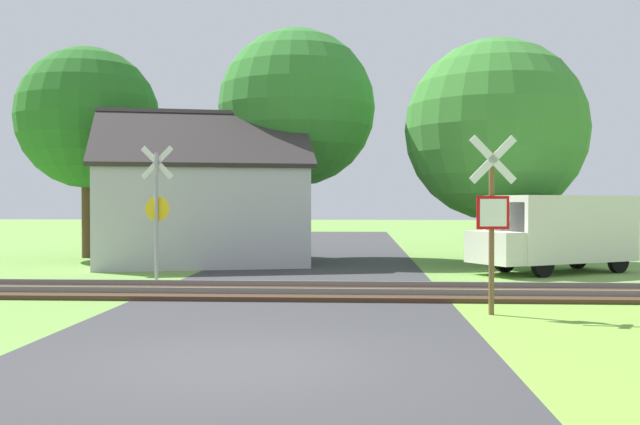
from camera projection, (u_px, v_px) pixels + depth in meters
name	position (u px, v px, depth m)	size (l,w,h in m)	color
ground_plane	(245.00, 363.00, 8.98)	(160.00, 160.00, 0.00)	#6B9942
road_asphalt	(266.00, 333.00, 10.98)	(6.57, 80.00, 0.01)	#38383A
rail_track	(295.00, 292.00, 15.76)	(60.00, 2.60, 0.22)	#422D1E
stop_sign_near	(492.00, 215.00, 12.79)	(0.87, 0.20, 3.24)	brown
crossing_sign_far	(157.00, 205.00, 18.34)	(0.88, 0.16, 3.51)	#9E9EA5
house	(202.00, 210.00, 24.08)	(8.10, 7.44, 5.18)	#B7B7BC
tree_left	(88.00, 118.00, 26.44)	(5.22, 5.22, 7.81)	#513823
tree_right	(495.00, 130.00, 23.99)	(6.10, 6.10, 7.55)	#513823
tree_center	(297.00, 108.00, 25.93)	(5.69, 5.69, 8.35)	#513823
mail_truck	(557.00, 230.00, 20.61)	(5.18, 3.99, 2.24)	silver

